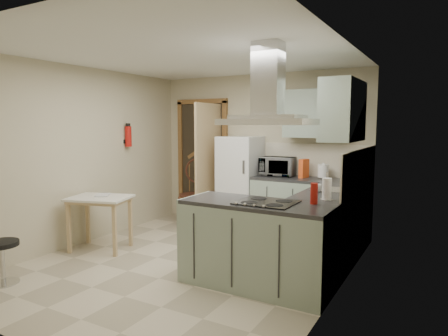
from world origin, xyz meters
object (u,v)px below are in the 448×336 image
Objects in this scene: fridge at (240,183)px; peninsula at (257,244)px; drop_leaf_table at (100,223)px; microwave at (278,166)px; extractor_hood at (268,122)px; bentwood_chair at (193,195)px; stool at (3,262)px.

peninsula is (1.22, -1.98, -0.30)m from fridge.
microwave is (1.75, 1.99, 0.68)m from drop_leaf_table.
fridge is at bearing 123.79° from extractor_hood.
peninsula is at bearing -80.51° from microwave.
drop_leaf_table is 2.73m from microwave.
bentwood_chair is (-2.14, 1.81, -1.21)m from extractor_hood.
peninsula is 2.72m from stool.
drop_leaf_table is 1.49× the size of microwave.
extractor_hood is at bearing -58.24° from bentwood_chair.
stool is (-0.02, -1.35, -0.13)m from drop_leaf_table.
fridge is at bearing -179.91° from microwave.
drop_leaf_table is (-2.46, 0.07, -1.36)m from extractor_hood.
bentwood_chair reaches higher than drop_leaf_table.
stool is at bearing -151.75° from peninsula.
extractor_hood is at bearing -77.99° from microwave.
peninsula is at bearing 180.00° from extractor_hood.
stool is 0.89× the size of microwave.
extractor_hood reaches higher than stool.
bentwood_chair reaches higher than stool.
drop_leaf_table is 0.76× the size of bentwood_chair.
bentwood_chair is at bearing 83.60° from stool.
peninsula is 2.73m from bentwood_chair.
bentwood_chair is at bearing -177.39° from microwave.
stool is (-0.35, -3.10, -0.27)m from bentwood_chair.
bentwood_chair is at bearing -168.39° from fridge.
peninsula is 1.72× the size of extractor_hood.
extractor_hood is 2.28m from microwave.
fridge is at bearing 121.74° from peninsula.
fridge is 2.35m from peninsula.
microwave reaches higher than bentwood_chair.
peninsula is at bearing -58.26° from fridge.
bentwood_chair is (0.32, 1.74, 0.14)m from drop_leaf_table.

